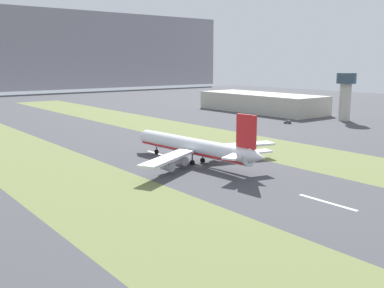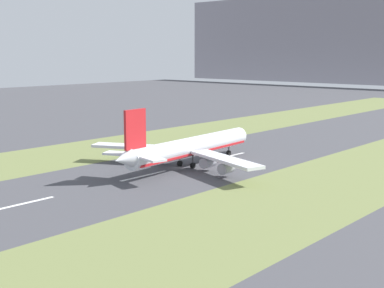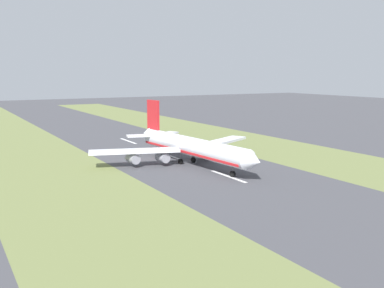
# 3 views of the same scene
# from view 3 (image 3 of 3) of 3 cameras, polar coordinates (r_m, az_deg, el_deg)

# --- Properties ---
(ground_plane) EXTENTS (800.00, 800.00, 0.00)m
(ground_plane) POSITION_cam_3_polar(r_m,az_deg,el_deg) (154.72, -0.71, -2.25)
(ground_plane) COLOR #424247
(grass_median_west) EXTENTS (40.00, 600.00, 0.01)m
(grass_median_west) POSITION_cam_3_polar(r_m,az_deg,el_deg) (180.35, 11.93, -0.82)
(grass_median_west) COLOR olive
(grass_median_west) RESTS_ON ground
(grass_median_east) EXTENTS (40.00, 600.00, 0.01)m
(grass_median_east) POSITION_cam_3_polar(r_m,az_deg,el_deg) (139.28, -17.20, -3.92)
(grass_median_east) COLOR olive
(grass_median_east) RESTS_ON ground
(centreline_dash_near) EXTENTS (1.20, 18.00, 0.01)m
(centreline_dash_near) POSITION_cam_3_polar(r_m,az_deg,el_deg) (203.37, -8.09, 0.38)
(centreline_dash_near) COLOR silver
(centreline_dash_near) RESTS_ON ground
(centreline_dash_mid) EXTENTS (1.20, 18.00, 0.01)m
(centreline_dash_mid) POSITION_cam_3_polar(r_m,az_deg,el_deg) (167.23, -3.08, -1.41)
(centreline_dash_mid) COLOR silver
(centreline_dash_mid) RESTS_ON ground
(centreline_dash_far) EXTENTS (1.20, 18.00, 0.01)m
(centreline_dash_far) POSITION_cam_3_polar(r_m,az_deg,el_deg) (133.31, 4.61, -4.11)
(centreline_dash_far) COLOR silver
(centreline_dash_far) RESTS_ON ground
(airplane_main_jet) EXTENTS (63.92, 67.22, 20.20)m
(airplane_main_jet) POSITION_cam_3_polar(r_m,az_deg,el_deg) (149.87, -0.41, -0.28)
(airplane_main_jet) COLOR silver
(airplane_main_jet) RESTS_ON ground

